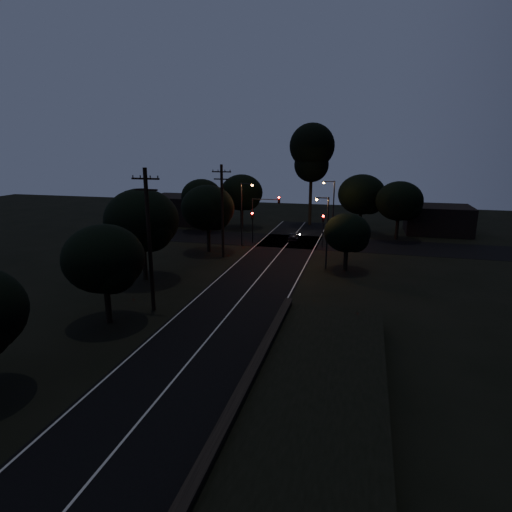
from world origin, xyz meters
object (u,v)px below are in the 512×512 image
Objects in this scene: utility_pole_mid at (149,239)px; signal_right at (323,225)px; tall_pine at (312,152)px; streetlight_c at (326,228)px; streetlight_b at (332,206)px; signal_left at (252,222)px; car at (294,237)px; streetlight_a at (243,210)px; signal_mast at (265,211)px; utility_pole_far at (222,210)px.

utility_pole_mid is 2.68× the size of signal_right.
streetlight_c is (4.83, -25.00, -7.12)m from tall_pine.
tall_pine reaches higher than streetlight_b.
signal_left reaches higher than car.
tall_pine is 16.65m from car.
tall_pine is at bearing 69.64° from streetlight_a.
signal_mast is (3.09, 24.99, -1.40)m from utility_pole_mid.
utility_pole_mid is 28.65m from car.
utility_pole_far is 2.56× the size of signal_right.
utility_pole_far is at bearing 90.00° from utility_pole_mid.
tall_pine is at bearing -93.46° from car.
utility_pole_far is 12.05m from streetlight_c.
signal_mast is 0.78× the size of streetlight_b.
signal_left is 2.77m from streetlight_a.
utility_pole_far is at bearing 170.40° from streetlight_c.
streetlight_b is at bearing 80.00° from signal_right.
utility_pole_mid is at bearing -91.73° from streetlight_a.
utility_pole_far is 6.10m from streetlight_a.
utility_pole_mid is 23.04m from streetlight_a.
tall_pine is at bearing 103.49° from signal_right.
signal_right is (10.60, 24.99, -2.90)m from utility_pole_mid.
car is (3.43, 2.42, -3.77)m from signal_mast.
utility_pole_mid is at bearing -90.00° from utility_pole_far.
signal_left is at bearing 70.41° from streetlight_a.
tall_pine is 1.99× the size of streetlight_b.
streetlight_a is (-2.39, -1.99, 0.30)m from signal_mast.
car is (-4.79, -1.58, -4.06)m from streetlight_b.
streetlight_b is at bearing 25.99° from signal_mast.
signal_left is at bearing -110.46° from tall_pine.
car is (5.82, 4.42, -4.06)m from streetlight_a.
utility_pole_far is 24.78m from tall_pine.
signal_left is at bearing 80.06° from utility_pole_far.
streetlight_a is (0.69, 6.00, -0.85)m from utility_pole_far.
streetlight_c is at bearing -87.86° from streetlight_b.
utility_pole_far reaches higher than streetlight_b.
streetlight_b is at bearing 92.14° from streetlight_c.
signal_mast is (-7.51, 0.00, 1.50)m from signal_right.
signal_left is at bearing -179.87° from signal_mast.
signal_left is 14.52m from streetlight_c.
streetlight_b is (10.61, 6.00, 0.00)m from streetlight_a.
utility_pole_mid reaches higher than streetlight_b.
streetlight_c is at bearing -35.69° from streetlight_a.
signal_mast is (3.09, 7.99, -1.15)m from utility_pole_far.
signal_right is 0.66× the size of signal_mast.
utility_pole_far is 1.31× the size of streetlight_a.
utility_pole_mid reaches higher than streetlight_a.
utility_pole_mid reaches higher than signal_right.
streetlight_b reaches higher than streetlight_c.
streetlight_c is (11.83, -2.00, -1.13)m from utility_pole_far.
utility_pole_mid is 2.68× the size of signal_left.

